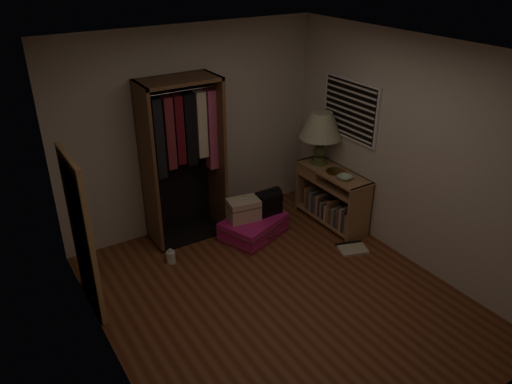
{
  "coord_description": "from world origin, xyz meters",
  "views": [
    {
      "loc": [
        -2.49,
        -3.47,
        3.44
      ],
      "look_at": [
        0.3,
        0.95,
        0.8
      ],
      "focal_mm": 35.0,
      "sensor_mm": 36.0,
      "label": 1
    }
  ],
  "objects_px": {
    "console_bookshelf": "(330,194)",
    "white_jug": "(171,257)",
    "pink_suitcase": "(254,227)",
    "open_wardrobe": "(184,147)",
    "black_bag": "(269,201)",
    "train_case": "(244,209)",
    "table_lamp": "(321,126)",
    "floor_mirror": "(82,234)"
  },
  "relations": [
    {
      "from": "black_bag",
      "to": "pink_suitcase",
      "type": "bearing_deg",
      "value": -175.09
    },
    {
      "from": "black_bag",
      "to": "table_lamp",
      "type": "relative_size",
      "value": 0.48
    },
    {
      "from": "console_bookshelf",
      "to": "table_lamp",
      "type": "relative_size",
      "value": 1.58
    },
    {
      "from": "train_case",
      "to": "floor_mirror",
      "type": "bearing_deg",
      "value": -162.14
    },
    {
      "from": "open_wardrobe",
      "to": "train_case",
      "type": "relative_size",
      "value": 4.64
    },
    {
      "from": "open_wardrobe",
      "to": "floor_mirror",
      "type": "distance_m",
      "value": 1.71
    },
    {
      "from": "console_bookshelf",
      "to": "black_bag",
      "type": "height_order",
      "value": "console_bookshelf"
    },
    {
      "from": "floor_mirror",
      "to": "white_jug",
      "type": "height_order",
      "value": "floor_mirror"
    },
    {
      "from": "train_case",
      "to": "table_lamp",
      "type": "height_order",
      "value": "table_lamp"
    },
    {
      "from": "train_case",
      "to": "white_jug",
      "type": "bearing_deg",
      "value": -167.49
    },
    {
      "from": "open_wardrobe",
      "to": "train_case",
      "type": "distance_m",
      "value": 1.09
    },
    {
      "from": "white_jug",
      "to": "black_bag",
      "type": "bearing_deg",
      "value": 1.05
    },
    {
      "from": "black_bag",
      "to": "console_bookshelf",
      "type": "bearing_deg",
      "value": -17.12
    },
    {
      "from": "open_wardrobe",
      "to": "train_case",
      "type": "xyz_separation_m",
      "value": [
        0.56,
        -0.46,
        -0.82
      ]
    },
    {
      "from": "console_bookshelf",
      "to": "white_jug",
      "type": "bearing_deg",
      "value": 174.46
    },
    {
      "from": "white_jug",
      "to": "pink_suitcase",
      "type": "bearing_deg",
      "value": 0.03
    },
    {
      "from": "open_wardrobe",
      "to": "floor_mirror",
      "type": "height_order",
      "value": "open_wardrobe"
    },
    {
      "from": "console_bookshelf",
      "to": "open_wardrobe",
      "type": "xyz_separation_m",
      "value": [
        -1.76,
        0.74,
        0.81
      ]
    },
    {
      "from": "floor_mirror",
      "to": "table_lamp",
      "type": "bearing_deg",
      "value": 5.62
    },
    {
      "from": "pink_suitcase",
      "to": "console_bookshelf",
      "type": "bearing_deg",
      "value": -31.74
    },
    {
      "from": "open_wardrobe",
      "to": "table_lamp",
      "type": "height_order",
      "value": "open_wardrobe"
    },
    {
      "from": "table_lamp",
      "to": "console_bookshelf",
      "type": "bearing_deg",
      "value": -90.65
    },
    {
      "from": "open_wardrobe",
      "to": "pink_suitcase",
      "type": "distance_m",
      "value": 1.38
    },
    {
      "from": "open_wardrobe",
      "to": "console_bookshelf",
      "type": "bearing_deg",
      "value": -22.81
    },
    {
      "from": "train_case",
      "to": "black_bag",
      "type": "relative_size",
      "value": 1.3
    },
    {
      "from": "open_wardrobe",
      "to": "pink_suitcase",
      "type": "relative_size",
      "value": 2.1
    },
    {
      "from": "pink_suitcase",
      "to": "black_bag",
      "type": "relative_size",
      "value": 2.87
    },
    {
      "from": "black_bag",
      "to": "white_jug",
      "type": "height_order",
      "value": "black_bag"
    },
    {
      "from": "console_bookshelf",
      "to": "pink_suitcase",
      "type": "height_order",
      "value": "console_bookshelf"
    },
    {
      "from": "console_bookshelf",
      "to": "open_wardrobe",
      "type": "distance_m",
      "value": 2.07
    },
    {
      "from": "open_wardrobe",
      "to": "train_case",
      "type": "height_order",
      "value": "open_wardrobe"
    },
    {
      "from": "console_bookshelf",
      "to": "black_bag",
      "type": "bearing_deg",
      "value": 163.76
    },
    {
      "from": "white_jug",
      "to": "floor_mirror",
      "type": "bearing_deg",
      "value": -165.83
    },
    {
      "from": "open_wardrobe",
      "to": "pink_suitcase",
      "type": "bearing_deg",
      "value": -37.75
    },
    {
      "from": "floor_mirror",
      "to": "pink_suitcase",
      "type": "height_order",
      "value": "floor_mirror"
    },
    {
      "from": "floor_mirror",
      "to": "train_case",
      "type": "distance_m",
      "value": 2.12
    },
    {
      "from": "open_wardrobe",
      "to": "white_jug",
      "type": "relative_size",
      "value": 11.09
    },
    {
      "from": "open_wardrobe",
      "to": "black_bag",
      "type": "xyz_separation_m",
      "value": [
        0.92,
        -0.5,
        -0.78
      ]
    },
    {
      "from": "table_lamp",
      "to": "white_jug",
      "type": "distance_m",
      "value": 2.55
    },
    {
      "from": "console_bookshelf",
      "to": "floor_mirror",
      "type": "distance_m",
      "value": 3.27
    },
    {
      "from": "train_case",
      "to": "white_jug",
      "type": "distance_m",
      "value": 1.1
    },
    {
      "from": "pink_suitcase",
      "to": "white_jug",
      "type": "distance_m",
      "value": 1.16
    }
  ]
}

